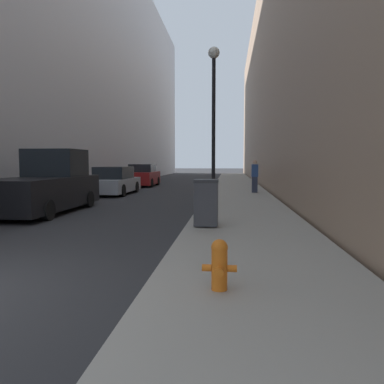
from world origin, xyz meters
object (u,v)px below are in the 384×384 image
object	(u,v)px
parked_sedan_near	(114,182)
pedestrian_on_sidewalk	(255,176)
parked_sedan_far	(143,176)
pickup_truck	(47,186)
trash_bin	(206,202)
fire_hydrant	(219,264)
lamppost	(214,108)

from	to	relation	value
parked_sedan_near	pedestrian_on_sidewalk	bearing A→B (deg)	1.08
parked_sedan_far	pedestrian_on_sidewalk	size ratio (longest dim) A/B	2.34
pickup_truck	trash_bin	bearing A→B (deg)	-29.15
fire_hydrant	pedestrian_on_sidewalk	size ratio (longest dim) A/B	0.38
lamppost	pedestrian_on_sidewalk	size ratio (longest dim) A/B	3.38
lamppost	parked_sedan_far	size ratio (longest dim) A/B	1.44
parked_sedan_near	pickup_truck	bearing A→B (deg)	-91.05
parked_sedan_far	pedestrian_on_sidewalk	world-z (taller)	pedestrian_on_sidewalk
trash_bin	fire_hydrant	bearing A→B (deg)	-84.41
trash_bin	pickup_truck	size ratio (longest dim) A/B	0.22
lamppost	pickup_truck	size ratio (longest dim) A/B	1.08
trash_bin	lamppost	distance (m)	5.58
trash_bin	parked_sedan_near	xyz separation A→B (m)	(-5.76, 10.67, -0.07)
fire_hydrant	pickup_truck	xyz separation A→B (m)	(-6.35, 8.01, 0.43)
lamppost	parked_sedan_far	bearing A→B (deg)	113.97
trash_bin	parked_sedan_far	size ratio (longest dim) A/B	0.29
trash_bin	lamppost	world-z (taller)	lamppost
parked_sedan_far	lamppost	bearing A→B (deg)	-66.03
trash_bin	parked_sedan_far	world-z (taller)	parked_sedan_far
pickup_truck	parked_sedan_near	size ratio (longest dim) A/B	1.17
pickup_truck	parked_sedan_near	xyz separation A→B (m)	(0.14, 7.38, -0.22)
lamppost	parked_sedan_far	xyz separation A→B (m)	(-5.74, 12.91, -3.04)
fire_hydrant	pedestrian_on_sidewalk	xyz separation A→B (m)	(1.47, 15.54, 0.53)
parked_sedan_near	trash_bin	bearing A→B (deg)	-61.65
parked_sedan_far	pedestrian_on_sidewalk	xyz separation A→B (m)	(7.69, -6.78, 0.27)
lamppost	pickup_truck	bearing A→B (deg)	-166.57
pickup_truck	parked_sedan_far	distance (m)	14.31
trash_bin	lamppost	bearing A→B (deg)	90.27
fire_hydrant	trash_bin	distance (m)	4.76
fire_hydrant	pedestrian_on_sidewalk	distance (m)	15.62
parked_sedan_near	pedestrian_on_sidewalk	xyz separation A→B (m)	(7.69, 0.15, 0.32)
fire_hydrant	trash_bin	world-z (taller)	trash_bin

